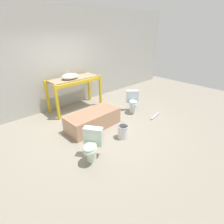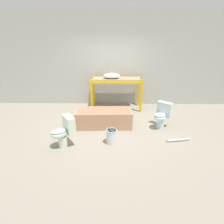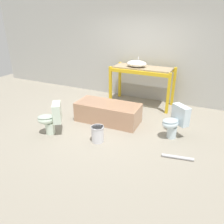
{
  "view_description": "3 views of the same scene",
  "coord_description": "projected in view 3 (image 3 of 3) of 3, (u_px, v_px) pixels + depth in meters",
  "views": [
    {
      "loc": [
        -2.61,
        -3.49,
        2.51
      ],
      "look_at": [
        0.04,
        -0.63,
        0.63
      ],
      "focal_mm": 28.0,
      "sensor_mm": 36.0,
      "label": 1
    },
    {
      "loc": [
        0.18,
        -4.46,
        2.17
      ],
      "look_at": [
        0.12,
        -0.65,
        0.65
      ],
      "focal_mm": 28.0,
      "sensor_mm": 36.0,
      "label": 2
    },
    {
      "loc": [
        2.03,
        -4.26,
        2.36
      ],
      "look_at": [
        0.22,
        -0.51,
        0.5
      ],
      "focal_mm": 35.0,
      "sensor_mm": 36.0,
      "label": 3
    }
  ],
  "objects": [
    {
      "name": "sink_basin",
      "position": [
        137.0,
        64.0,
        5.85
      ],
      "size": [
        0.54,
        0.41,
        0.25
      ],
      "color": "white",
      "rests_on": "shelving_rack"
    },
    {
      "name": "toilet_far",
      "position": [
        175.0,
        121.0,
        4.47
      ],
      "size": [
        0.58,
        0.6,
        0.69
      ],
      "rotation": [
        0.0,
        0.0,
        -0.7
      ],
      "color": "silver",
      "rests_on": "ground_plane"
    },
    {
      "name": "bucket_white",
      "position": [
        98.0,
        134.0,
        4.37
      ],
      "size": [
        0.26,
        0.26,
        0.34
      ],
      "color": "silver",
      "rests_on": "ground_plane"
    },
    {
      "name": "bathtub_main",
      "position": [
        108.0,
        111.0,
        5.18
      ],
      "size": [
        1.53,
        0.7,
        0.46
      ],
      "rotation": [
        0.0,
        0.0,
        0.03
      ],
      "color": "tan",
      "rests_on": "ground_plane"
    },
    {
      "name": "loose_pipe",
      "position": [
        178.0,
        157.0,
        3.9
      ],
      "size": [
        0.56,
        0.16,
        0.06
      ],
      "color": "#B7B7BC",
      "rests_on": "ground_plane"
    },
    {
      "name": "toilet_near",
      "position": [
        52.0,
        118.0,
        4.61
      ],
      "size": [
        0.6,
        0.56,
        0.69
      ],
      "rotation": [
        0.0,
        0.0,
        -0.96
      ],
      "color": "silver",
      "rests_on": "ground_plane"
    },
    {
      "name": "shelving_rack",
      "position": [
        142.0,
        74.0,
        5.95
      ],
      "size": [
        1.7,
        0.73,
        1.07
      ],
      "color": "gold",
      "rests_on": "ground_plane"
    },
    {
      "name": "ground_plane",
      "position": [
        113.0,
        121.0,
        5.27
      ],
      "size": [
        12.0,
        12.0,
        0.0
      ],
      "primitive_type": "plane",
      "color": "gray"
    },
    {
      "name": "warehouse_wall_rear",
      "position": [
        142.0,
        44.0,
        6.19
      ],
      "size": [
        10.8,
        0.08,
        3.2
      ],
      "color": "#ADADA8",
      "rests_on": "ground_plane"
    }
  ]
}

